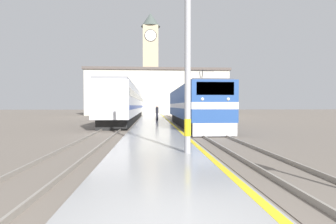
% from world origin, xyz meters
% --- Properties ---
extents(ground_plane, '(200.00, 200.00, 0.00)m').
position_xyz_m(ground_plane, '(0.00, 30.00, 0.00)').
color(ground_plane, '#70665B').
extents(platform, '(3.54, 140.00, 0.30)m').
position_xyz_m(platform, '(0.00, 25.00, 0.15)').
color(platform, '#999999').
rests_on(platform, ground).
extents(rail_track_near, '(2.84, 140.00, 0.16)m').
position_xyz_m(rail_track_near, '(3.63, 25.00, 0.03)').
color(rail_track_near, '#70665B').
rests_on(rail_track_near, ground).
extents(rail_track_far, '(2.83, 140.00, 0.16)m').
position_xyz_m(rail_track_far, '(-3.37, 25.00, 0.03)').
color(rail_track_far, '#70665B').
rests_on(rail_track_far, ground).
extents(locomotive_train, '(2.92, 18.22, 4.71)m').
position_xyz_m(locomotive_train, '(3.63, 21.11, 1.91)').
color(locomotive_train, black).
rests_on(locomotive_train, ground).
extents(passenger_train, '(2.92, 48.35, 4.15)m').
position_xyz_m(passenger_train, '(-3.37, 40.16, 2.23)').
color(passenger_train, black).
rests_on(passenger_train, ground).
extents(catenary_mast, '(2.92, 0.24, 7.82)m').
position_xyz_m(catenary_mast, '(1.15, 5.53, 4.30)').
color(catenary_mast, '#9E9EA3').
rests_on(catenary_mast, platform).
extents(person_on_platform, '(0.34, 0.34, 1.70)m').
position_xyz_m(person_on_platform, '(0.40, 26.02, 1.20)').
color(person_on_platform, '#23232D').
rests_on(person_on_platform, platform).
extents(clock_tower, '(4.52, 4.52, 24.11)m').
position_xyz_m(clock_tower, '(-0.35, 59.65, 12.81)').
color(clock_tower, tan).
rests_on(clock_tower, ground).
extents(station_building, '(29.73, 8.64, 9.65)m').
position_xyz_m(station_building, '(1.10, 52.75, 4.85)').
color(station_building, beige).
rests_on(station_building, ground).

